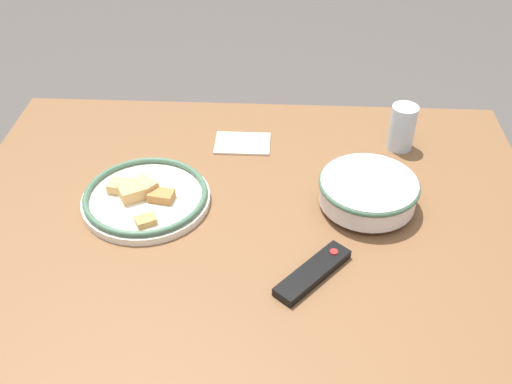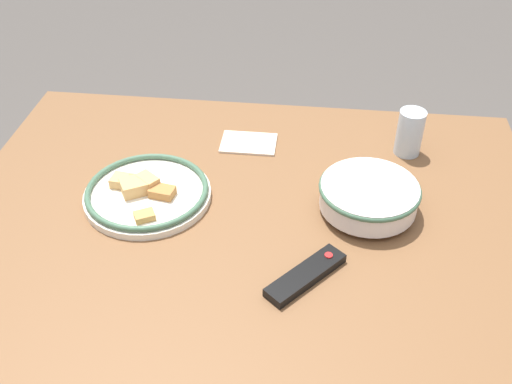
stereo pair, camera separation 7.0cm
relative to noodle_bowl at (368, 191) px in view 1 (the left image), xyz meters
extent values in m
cube|color=brown|center=(0.27, 0.05, -0.06)|extent=(1.37, 1.02, 0.04)
cylinder|color=brown|center=(-0.34, -0.39, -0.43)|extent=(0.06, 0.06, 0.70)
cylinder|color=brown|center=(0.89, -0.39, -0.43)|extent=(0.06, 0.06, 0.70)
cylinder|color=silver|center=(0.00, 0.00, -0.04)|extent=(0.10, 0.10, 0.01)
cylinder|color=silver|center=(0.00, 0.00, 0.00)|extent=(0.22, 0.22, 0.06)
cylinder|color=#C67A33|center=(0.00, 0.00, 0.00)|extent=(0.20, 0.20, 0.05)
torus|color=#42664C|center=(0.00, 0.00, 0.02)|extent=(0.23, 0.23, 0.01)
cylinder|color=silver|center=(0.52, 0.01, -0.03)|extent=(0.30, 0.30, 0.02)
torus|color=#42664C|center=(0.52, 0.01, -0.02)|extent=(0.29, 0.29, 0.01)
cube|color=tan|center=(0.50, 0.11, -0.02)|extent=(0.05, 0.05, 0.02)
cube|color=tan|center=(0.54, 0.00, -0.01)|extent=(0.06, 0.06, 0.02)
cube|color=tan|center=(0.55, 0.02, -0.01)|extent=(0.08, 0.08, 0.03)
cube|color=#B2753D|center=(0.48, 0.02, -0.01)|extent=(0.06, 0.05, 0.02)
cube|color=tan|center=(0.52, 0.00, -0.01)|extent=(0.06, 0.06, 0.03)
cube|color=tan|center=(0.58, -0.01, -0.01)|extent=(0.07, 0.05, 0.02)
cube|color=black|center=(0.13, 0.23, -0.03)|extent=(0.16, 0.18, 0.02)
cylinder|color=red|center=(0.09, 0.18, -0.02)|extent=(0.02, 0.02, 0.00)
cylinder|color=silver|center=(-0.11, -0.25, 0.02)|extent=(0.07, 0.07, 0.12)
cube|color=beige|center=(0.31, -0.24, -0.04)|extent=(0.15, 0.10, 0.01)
camera|label=1|loc=(0.20, 1.09, 0.86)|focal=42.00mm
camera|label=2|loc=(0.13, 1.09, 0.86)|focal=42.00mm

